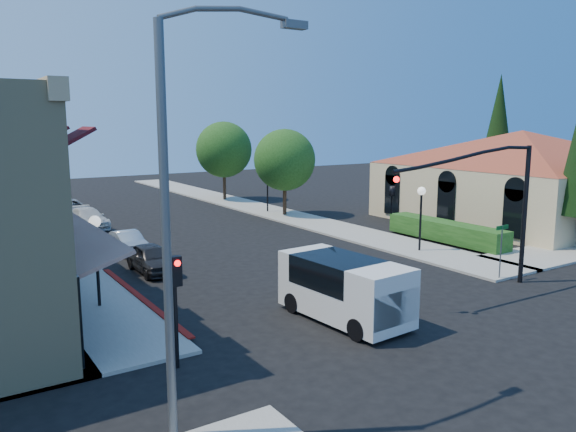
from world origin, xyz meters
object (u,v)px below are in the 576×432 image
street_tree_b (224,150)px  parked_car_d (71,209)px  parked_car_b (128,243)px  lamppost_right_near (421,202)px  white_van (345,285)px  parked_car_a (152,258)px  signal_mast_arm (494,194)px  street_name_sign (501,243)px  lamppost_left_near (96,238)px  lamppost_right_far (267,178)px  street_tree_a (285,160)px  cobra_streetlight (181,205)px  lamppost_left_far (33,196)px  secondary_signal (176,291)px  parked_car_c (88,218)px  conifer_far (498,129)px

street_tree_b → parked_car_d: 14.26m
parked_car_b → lamppost_right_near: bearing=-34.1°
white_van → parked_car_a: (-3.53, 10.05, -0.62)m
signal_mast_arm → street_name_sign: 2.98m
lamppost_left_near → lamppost_right_far: size_ratio=1.00×
parked_car_b → parked_car_d: parked_car_d is taller
street_tree_b → parked_car_d: (-13.60, -1.80, -3.90)m
street_tree_a → signal_mast_arm: size_ratio=0.81×
street_name_sign → parked_car_b: street_name_sign is taller
street_tree_a → white_van: bearing=-117.2°
lamppost_left_near → parked_car_d: (3.70, 22.20, -2.10)m
street_tree_b → parked_car_d: size_ratio=1.52×
cobra_streetlight → parked_car_a: bearing=73.6°
lamppost_right_far → parked_car_a: size_ratio=0.92×
street_tree_a → street_name_sign: bearing=-93.8°
street_tree_b → lamppost_left_near: street_tree_b is taller
cobra_streetlight → lamppost_right_far: size_ratio=2.61×
lamppost_left_far → parked_car_d: 9.23m
signal_mast_arm → cobra_streetlight: (-15.01, -3.50, 1.18)m
secondary_signal → white_van: bearing=4.7°
signal_mast_arm → lamppost_right_near: size_ratio=2.24×
lamppost_right_near → parked_car_c: bearing=128.0°
lamppost_left_near → parked_car_a: bearing=49.0°
secondary_signal → lamppost_left_near: 6.63m
lamppost_left_near → parked_car_c: size_ratio=0.79×
cobra_streetlight → parked_car_c: size_ratio=2.05×
street_tree_b → signal_mast_arm: 30.65m
conifer_far → parked_car_a: conifer_far is taller
lamppost_left_near → parked_car_b: size_ratio=0.99×
street_tree_b → cobra_streetlight: cobra_streetlight is taller
street_tree_a → lamppost_right_near: bearing=-91.2°
conifer_far → secondary_signal: bearing=-155.3°
lamppost_right_near → parked_car_a: bearing=163.5°
conifer_far → lamppost_left_near: 38.02m
signal_mast_arm → cobra_streetlight: bearing=-166.9°
parked_car_c → street_tree_a: bearing=-16.6°
street_name_sign → street_tree_b: bearing=87.5°
lamppost_left_far → parked_car_b: lamppost_left_far is taller
street_name_sign → parked_car_b: size_ratio=0.69×
lamppost_right_near → parked_car_a: size_ratio=0.92×
lamppost_right_near → lamppost_right_far: (0.00, 16.00, 0.00)m
lamppost_right_near → parked_car_a: lamppost_right_near is taller
lamppost_right_far → lamppost_left_far: bearing=-173.3°
signal_mast_arm → parked_car_d: (-10.66, 28.70, -3.45)m
lamppost_left_far → street_tree_a: bearing=0.0°
lamppost_right_near → parked_car_a: 14.26m
lamppost_right_near → white_van: 11.78m
lamppost_right_near → parked_car_d: bearing=120.9°
lamppost_left_far → parked_car_c: 5.20m
street_name_sign → lamppost_left_far: size_ratio=0.70×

